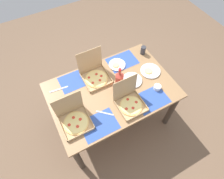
{
  "coord_description": "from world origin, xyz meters",
  "views": [
    {
      "loc": [
        -0.56,
        -1.05,
        2.51
      ],
      "look_at": [
        0.0,
        0.0,
        0.74
      ],
      "focal_mm": 30.49,
      "sensor_mm": 36.0,
      "label": 1
    }
  ],
  "objects": [
    {
      "name": "pizza_box_corner_left",
      "position": [
        0.08,
        -0.25,
        0.79
      ],
      "size": [
        0.28,
        0.29,
        0.31
      ],
      "color": "tan",
      "rests_on": "dining_table"
    },
    {
      "name": "placemat_near_right",
      "position": [
        0.31,
        -0.32,
        0.74
      ],
      "size": [
        0.36,
        0.26,
        0.0
      ],
      "primitive_type": "cube",
      "color": "#2D4C9E",
      "rests_on": "dining_table"
    },
    {
      "name": "dining_table",
      "position": [
        0.0,
        0.0,
        0.63
      ],
      "size": [
        1.4,
        0.93,
        0.74
      ],
      "color": "#3F3328",
      "rests_on": "ground_plane"
    },
    {
      "name": "placemat_far_left",
      "position": [
        -0.31,
        0.32,
        0.74
      ],
      "size": [
        0.36,
        0.26,
        0.0
      ],
      "primitive_type": "cube",
      "color": "#2D4C9E",
      "rests_on": "dining_table"
    },
    {
      "name": "plate_near_right",
      "position": [
        0.26,
        -0.0,
        0.75
      ],
      "size": [
        0.23,
        0.23,
        0.02
      ],
      "color": "white",
      "rests_on": "dining_table"
    },
    {
      "name": "plate_near_left",
      "position": [
        0.53,
        0.01,
        0.75
      ],
      "size": [
        0.24,
        0.24,
        0.03
      ],
      "color": "white",
      "rests_on": "dining_table"
    },
    {
      "name": "placemat_near_left",
      "position": [
        -0.31,
        -0.32,
        0.74
      ],
      "size": [
        0.36,
        0.26,
        0.0
      ],
      "primitive_type": "cube",
      "color": "#2D4C9E",
      "rests_on": "dining_table"
    },
    {
      "name": "ground_plane",
      "position": [
        0.0,
        0.0,
        0.0
      ],
      "size": [
        6.0,
        6.0,
        0.0
      ],
      "primitive_type": "plane",
      "color": "brown"
    },
    {
      "name": "cup_red",
      "position": [
        -0.57,
        0.05,
        0.79
      ],
      "size": [
        0.07,
        0.07,
        0.1
      ],
      "primitive_type": "cylinder",
      "color": "#333338",
      "rests_on": "dining_table"
    },
    {
      "name": "plate_far_left",
      "position": [
        0.22,
        0.29,
        0.75
      ],
      "size": [
        0.2,
        0.2,
        0.03
      ],
      "color": "white",
      "rests_on": "dining_table"
    },
    {
      "name": "fork_by_far_left",
      "position": [
        -0.21,
        -0.23,
        0.74
      ],
      "size": [
        0.15,
        0.14,
        0.0
      ],
      "primitive_type": "cube",
      "rotation": [
        0.0,
        0.0,
        5.54
      ],
      "color": "#B7B7BC",
      "rests_on": "dining_table"
    },
    {
      "name": "knife_by_far_right",
      "position": [
        -0.53,
        0.28,
        0.74
      ],
      "size": [
        0.21,
        0.04,
        0.0
      ],
      "primitive_type": "cube",
      "rotation": [
        0.0,
        0.0,
        3.03
      ],
      "color": "#B7B7BC",
      "rests_on": "dining_table"
    },
    {
      "name": "cup_clear_left",
      "position": [
        0.61,
        0.31,
        0.8
      ],
      "size": [
        0.06,
        0.06,
        0.11
      ],
      "primitive_type": "cylinder",
      "color": "#333338",
      "rests_on": "dining_table"
    },
    {
      "name": "placemat_far_right",
      "position": [
        0.31,
        0.32,
        0.74
      ],
      "size": [
        0.36,
        0.26,
        0.0
      ],
      "primitive_type": "cube",
      "color": "#2D4C9E",
      "rests_on": "dining_table"
    },
    {
      "name": "pizza_box_edge_far",
      "position": [
        -0.51,
        -0.16,
        0.79
      ],
      "size": [
        0.29,
        0.29,
        0.33
      ],
      "color": "tan",
      "rests_on": "dining_table"
    },
    {
      "name": "condiment_bowl",
      "position": [
        0.45,
        -0.23,
        0.77
      ],
      "size": [
        0.08,
        0.08,
        0.05
      ],
      "primitive_type": "cylinder",
      "color": "white",
      "rests_on": "dining_table"
    },
    {
      "name": "soda_bottle",
      "position": [
        0.08,
        -0.01,
        0.87
      ],
      "size": [
        0.09,
        0.09,
        0.32
      ],
      "color": "#B2382D",
      "rests_on": "dining_table"
    },
    {
      "name": "pizza_box_corner_right",
      "position": [
        -0.09,
        0.25,
        0.79
      ],
      "size": [
        0.3,
        0.3,
        0.33
      ],
      "color": "tan",
      "rests_on": "dining_table"
    }
  ]
}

